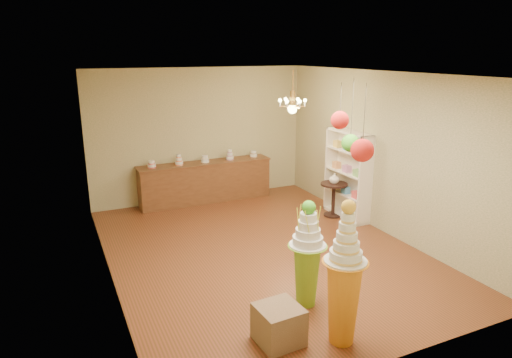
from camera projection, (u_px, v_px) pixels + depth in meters
name	position (u px, v px, depth m)	size (l,w,h in m)	color
floor	(261.00, 250.00, 7.93)	(6.50, 6.50, 0.00)	brown
ceiling	(262.00, 74.00, 7.11)	(6.50, 6.50, 0.00)	white
wall_back	(200.00, 135.00, 10.36)	(5.00, 0.04, 3.00)	tan
wall_front	(397.00, 237.00, 4.68)	(5.00, 0.04, 3.00)	tan
wall_left	(104.00, 185.00, 6.51)	(0.04, 6.50, 3.00)	tan
wall_right	(382.00, 153.00, 8.53)	(0.04, 6.50, 3.00)	tan
pedestal_green	(307.00, 261.00, 6.08)	(0.53, 0.53, 1.49)	#76AB25
pedestal_orange	(344.00, 290.00, 5.28)	(0.59, 0.59, 1.78)	orange
burlap_riser	(279.00, 324.00, 5.39)	(0.50, 0.50, 0.46)	brown
sideboard	(206.00, 181.00, 10.39)	(3.04, 0.54, 1.16)	brown
shelving_unit	(348.00, 175.00, 9.32)	(0.33, 1.20, 1.80)	white
round_table	(334.00, 195.00, 9.46)	(0.61, 0.61, 0.71)	black
vase	(334.00, 178.00, 9.36)	(0.21, 0.21, 0.22)	white
pom_red_left	(362.00, 150.00, 5.33)	(0.27, 0.27, 0.91)	#3D392C
pom_green_mid	(350.00, 143.00, 6.25)	(0.25, 0.25, 1.00)	#3D392C
pom_red_right	(340.00, 120.00, 5.36)	(0.22, 0.22, 0.55)	#3D392C
chandelier	(292.00, 106.00, 8.85)	(0.75, 0.75, 0.85)	gold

